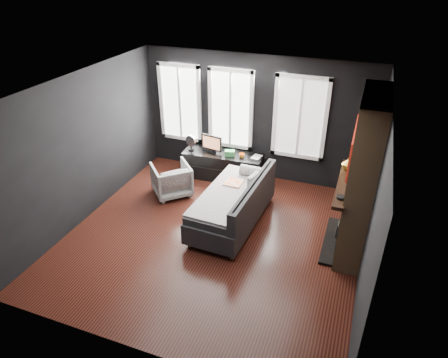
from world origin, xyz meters
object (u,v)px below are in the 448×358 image
(book, at_px, (253,151))
(mantel_vase, at_px, (348,164))
(mug, at_px, (242,155))
(media_console, at_px, (223,166))
(monitor, at_px, (212,143))
(sofa, at_px, (232,201))
(armchair, at_px, (171,178))

(book, xyz_separation_m, mantel_vase, (1.99, -1.14, 0.61))
(mug, bearing_deg, media_console, 176.04)
(monitor, bearing_deg, sofa, -46.27)
(sofa, distance_m, mug, 1.56)
(book, bearing_deg, media_console, -172.58)
(sofa, xyz_separation_m, mantel_vase, (1.88, 0.49, 0.87))
(monitor, height_order, mantel_vase, mantel_vase)
(media_console, distance_m, mug, 0.57)
(mantel_vase, bearing_deg, mug, 155.14)
(media_console, xyz_separation_m, monitor, (-0.25, -0.00, 0.52))
(mug, bearing_deg, book, 28.64)
(armchair, distance_m, media_console, 1.27)
(sofa, distance_m, mantel_vase, 2.13)
(armchair, distance_m, mug, 1.58)
(mantel_vase, bearing_deg, media_console, 158.35)
(media_console, bearing_deg, mantel_vase, -24.41)
(sofa, height_order, armchair, sofa)
(sofa, xyz_separation_m, monitor, (-1.02, 1.54, 0.36))
(mug, bearing_deg, monitor, 177.78)
(sofa, height_order, media_console, sofa)
(armchair, relative_size, mantel_vase, 3.59)
(monitor, bearing_deg, mantel_vase, -9.56)
(monitor, bearing_deg, armchair, -105.90)
(mug, distance_m, mantel_vase, 2.51)
(sofa, distance_m, armchair, 1.61)
(media_console, distance_m, book, 0.79)
(monitor, distance_m, book, 0.92)
(armchair, distance_m, mantel_vase, 3.53)
(media_console, bearing_deg, mug, -6.71)
(monitor, bearing_deg, media_console, 11.10)
(media_console, height_order, book, book)
(sofa, bearing_deg, mantel_vase, 17.76)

